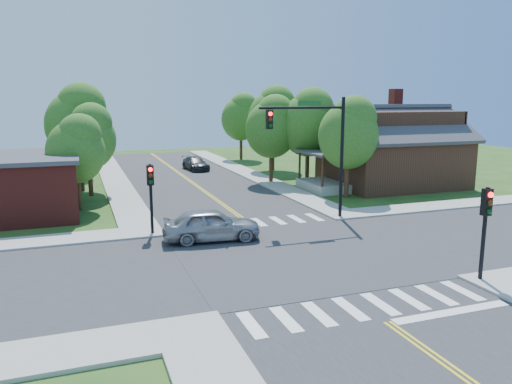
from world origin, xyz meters
name	(u,v)px	position (x,y,z in m)	size (l,w,h in m)	color
ground	(293,255)	(0.00, 0.00, 0.00)	(100.00, 100.00, 0.00)	#214C17
road_ns	(293,255)	(0.00, 0.00, 0.02)	(10.00, 90.00, 0.04)	#2D2D30
road_ew	(293,255)	(0.00, 0.00, 0.03)	(90.00, 10.00, 0.04)	#2D2D30
intersection_patch	(293,255)	(0.00, 0.00, 0.00)	(10.20, 10.20, 0.06)	#2D2D30
sidewalk_ne	(386,181)	(15.82, 15.82, 0.07)	(40.00, 40.00, 0.14)	#9E9B93
crosswalk_north	(249,223)	(0.00, 6.20, 0.05)	(8.85, 2.00, 0.01)	white
crosswalk_south	(365,306)	(0.00, -6.20, 0.05)	(8.85, 2.00, 0.01)	white
centerline	(293,254)	(0.00, 0.00, 0.05)	(0.30, 90.00, 0.01)	yellow
stop_bar	(452,313)	(2.50, -7.60, 0.00)	(4.60, 0.45, 0.09)	white
signal_mast_ne	(317,139)	(3.91, 5.59, 4.85)	(5.30, 0.42, 7.20)	black
signal_pole_se	(486,216)	(5.60, -5.62, 2.66)	(0.34, 0.42, 3.80)	black
signal_pole_nw	(151,186)	(-5.60, 5.58, 2.66)	(0.34, 0.42, 3.80)	black
house_ne	(392,145)	(15.11, 14.23, 3.33)	(13.05, 8.80, 7.11)	#361F13
tree_e_a	(350,131)	(9.27, 11.02, 4.81)	(4.32, 4.11, 7.35)	#382314
tree_e_b	(309,121)	(9.20, 17.48, 5.26)	(4.72, 4.48, 8.02)	#382314
tree_e_c	(274,115)	(9.41, 25.82, 5.50)	(4.94, 4.69, 8.39)	#382314
tree_e_d	(242,116)	(9.12, 35.12, 5.07)	(4.55, 4.32, 7.74)	#382314
tree_w_a	(77,147)	(-9.07, 13.28, 4.06)	(3.65, 3.47, 6.21)	#382314
tree_w_b	(79,121)	(-8.76, 20.19, 5.45)	(4.89, 4.64, 8.31)	#382314
tree_w_c	(73,119)	(-9.25, 27.79, 5.23)	(4.70, 4.46, 7.98)	#382314
tree_w_d	(74,125)	(-9.22, 37.08, 4.23)	(3.80, 3.61, 6.46)	#382314
tree_house	(272,125)	(6.45, 18.82, 4.88)	(4.38, 4.16, 7.45)	#382314
tree_bldg	(89,135)	(-8.20, 17.99, 4.47)	(4.02, 3.82, 6.83)	#382314
car_silver	(211,225)	(-2.94, 3.50, 0.83)	(5.07, 2.48, 1.66)	#9D9FA3
car_dgrey	(196,164)	(1.99, 28.28, 0.64)	(2.23, 4.56, 1.28)	#2A2C2E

